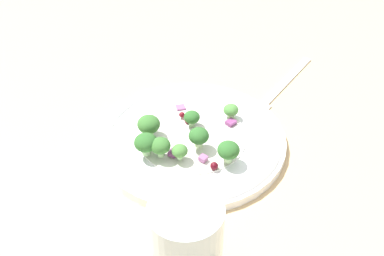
{
  "coord_description": "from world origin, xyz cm",
  "views": [
    {
      "loc": [
        46.62,
        -10.04,
        43.1
      ],
      "look_at": [
        -0.54,
        2.66,
        2.7
      ],
      "focal_mm": 46.1,
      "sensor_mm": 36.0,
      "label": 1
    }
  ],
  "objects_px": {
    "plate": "(192,139)",
    "water_glass": "(186,248)",
    "broccoli_floret_0": "(192,117)",
    "broccoli_floret_2": "(176,152)",
    "fork": "(278,88)",
    "broccoli_floret_1": "(199,136)"
  },
  "relations": [
    {
      "from": "broccoli_floret_1",
      "to": "plate",
      "type": "bearing_deg",
      "value": -176.69
    },
    {
      "from": "water_glass",
      "to": "broccoli_floret_0",
      "type": "bearing_deg",
      "value": 163.56
    },
    {
      "from": "fork",
      "to": "broccoli_floret_2",
      "type": "bearing_deg",
      "value": -56.26
    },
    {
      "from": "broccoli_floret_1",
      "to": "fork",
      "type": "xyz_separation_m",
      "value": [
        -0.11,
        0.16,
        -0.03
      ]
    },
    {
      "from": "broccoli_floret_0",
      "to": "water_glass",
      "type": "relative_size",
      "value": 0.2
    },
    {
      "from": "fork",
      "to": "plate",
      "type": "bearing_deg",
      "value": -61.68
    },
    {
      "from": "broccoli_floret_2",
      "to": "fork",
      "type": "distance_m",
      "value": 0.23
    },
    {
      "from": "broccoli_floret_2",
      "to": "fork",
      "type": "relative_size",
      "value": 0.13
    },
    {
      "from": "broccoli_floret_1",
      "to": "fork",
      "type": "distance_m",
      "value": 0.2
    },
    {
      "from": "plate",
      "to": "broccoli_floret_0",
      "type": "bearing_deg",
      "value": 165.53
    },
    {
      "from": "broccoli_floret_2",
      "to": "water_glass",
      "type": "xyz_separation_m",
      "value": [
        0.16,
        -0.03,
        0.02
      ]
    },
    {
      "from": "plate",
      "to": "water_glass",
      "type": "xyz_separation_m",
      "value": [
        0.2,
        -0.06,
        0.05
      ]
    },
    {
      "from": "plate",
      "to": "water_glass",
      "type": "relative_size",
      "value": 2.29
    },
    {
      "from": "broccoli_floret_1",
      "to": "fork",
      "type": "bearing_deg",
      "value": 125.5
    },
    {
      "from": "broccoli_floret_0",
      "to": "broccoli_floret_2",
      "type": "xyz_separation_m",
      "value": [
        0.06,
        -0.04,
        0.0
      ]
    },
    {
      "from": "broccoli_floret_0",
      "to": "fork",
      "type": "bearing_deg",
      "value": 113.38
    },
    {
      "from": "broccoli_floret_0",
      "to": "broccoli_floret_2",
      "type": "bearing_deg",
      "value": -30.99
    },
    {
      "from": "plate",
      "to": "fork",
      "type": "distance_m",
      "value": 0.18
    },
    {
      "from": "broccoli_floret_0",
      "to": "broccoli_floret_2",
      "type": "height_order",
      "value": "same"
    },
    {
      "from": "plate",
      "to": "broccoli_floret_0",
      "type": "height_order",
      "value": "broccoli_floret_0"
    },
    {
      "from": "plate",
      "to": "water_glass",
      "type": "bearing_deg",
      "value": -16.62
    },
    {
      "from": "broccoli_floret_0",
      "to": "water_glass",
      "type": "xyz_separation_m",
      "value": [
        0.22,
        -0.06,
        0.02
      ]
    }
  ]
}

